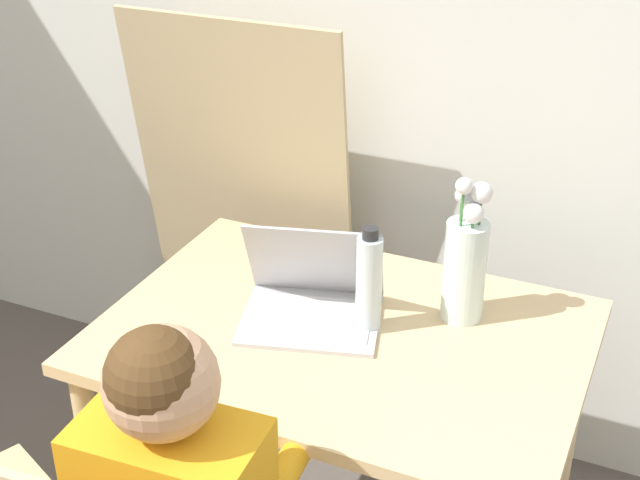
# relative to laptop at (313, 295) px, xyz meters

# --- Properties ---
(wall_back) EXTENTS (6.40, 0.05, 2.50)m
(wall_back) POSITION_rel_laptop_xyz_m (0.10, 0.64, 0.48)
(wall_back) COLOR silver
(wall_back) RESTS_ON ground_plane
(dining_table) EXTENTS (1.04, 0.73, 0.72)m
(dining_table) POSITION_rel_laptop_xyz_m (0.09, -0.03, -0.15)
(dining_table) COLOR #D6B784
(dining_table) RESTS_ON ground_plane
(laptop) EXTENTS (0.36, 0.32, 0.23)m
(laptop) POSITION_rel_laptop_xyz_m (0.00, 0.00, 0.00)
(laptop) COLOR #B2B2B7
(laptop) RESTS_ON dining_table
(flower_vase) EXTENTS (0.09, 0.09, 0.34)m
(flower_vase) POSITION_rel_laptop_xyz_m (0.30, 0.13, 0.09)
(flower_vase) COLOR silver
(flower_vase) RESTS_ON dining_table
(water_bottle) EXTENTS (0.06, 0.06, 0.25)m
(water_bottle) POSITION_rel_laptop_xyz_m (0.13, -0.00, 0.06)
(water_bottle) COLOR silver
(water_bottle) RESTS_ON dining_table
(cardboard_panel) EXTENTS (0.65, 0.19, 1.25)m
(cardboard_panel) POSITION_rel_laptop_xyz_m (-0.43, 0.50, -0.15)
(cardboard_panel) COLOR tan
(cardboard_panel) RESTS_ON ground_plane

